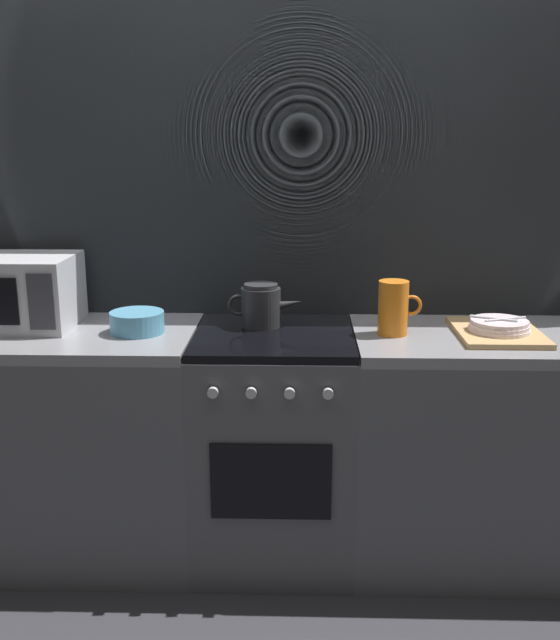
% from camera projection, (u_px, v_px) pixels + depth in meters
% --- Properties ---
extents(ground_plane, '(8.00, 8.00, 0.00)m').
position_uv_depth(ground_plane, '(274.00, 549.00, 2.91)').
color(ground_plane, '#2D2D33').
extents(back_wall, '(3.60, 0.05, 2.40)m').
position_uv_depth(back_wall, '(277.00, 240.00, 2.92)').
color(back_wall, gray).
rests_on(back_wall, ground_plane).
extents(counter_left, '(1.20, 0.60, 0.90)m').
position_uv_depth(counter_left, '(43.00, 443.00, 2.82)').
color(counter_left, '#515459').
rests_on(counter_left, ground_plane).
extents(stove_unit, '(0.60, 0.63, 0.90)m').
position_uv_depth(stove_unit, '(274.00, 446.00, 2.80)').
color(stove_unit, '#4C4C51').
rests_on(stove_unit, ground_plane).
extents(counter_right, '(1.20, 0.60, 0.90)m').
position_uv_depth(counter_right, '(509.00, 448.00, 2.77)').
color(counter_right, '#515459').
rests_on(counter_right, ground_plane).
extents(microwave, '(0.46, 0.35, 0.27)m').
position_uv_depth(microwave, '(13.00, 291.00, 2.75)').
color(microwave, '#B2B2B7').
rests_on(microwave, counter_left).
extents(kettle, '(0.28, 0.15, 0.17)m').
position_uv_depth(kettle, '(261.00, 306.00, 2.76)').
color(kettle, '#262628').
rests_on(kettle, stove_unit).
extents(mixing_bowl, '(0.20, 0.20, 0.08)m').
position_uv_depth(mixing_bowl, '(137.00, 322.00, 2.68)').
color(mixing_bowl, teal).
rests_on(mixing_bowl, counter_left).
extents(pitcher, '(0.16, 0.11, 0.20)m').
position_uv_depth(pitcher, '(394.00, 308.00, 2.64)').
color(pitcher, orange).
rests_on(pitcher, counter_right).
extents(dish_pile, '(0.30, 0.40, 0.07)m').
position_uv_depth(dish_pile, '(498.00, 329.00, 2.64)').
color(dish_pile, tan).
rests_on(dish_pile, counter_right).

